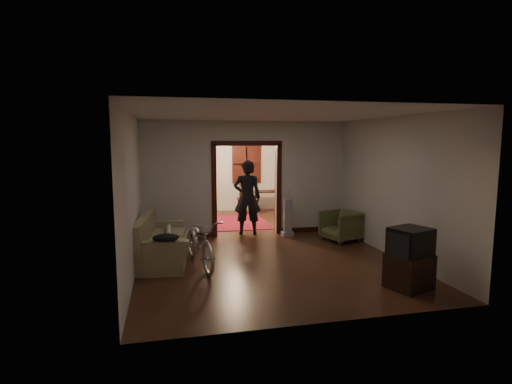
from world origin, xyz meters
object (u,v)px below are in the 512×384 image
object	(u,v)px
sofa	(163,239)
armchair	(341,226)
locker	(191,185)
desk	(266,202)
person	(247,198)
bicycle	(200,242)

from	to	relation	value
sofa	armchair	xyz separation A→B (m)	(4.03, 0.71, -0.09)
armchair	locker	size ratio (longest dim) A/B	0.41
sofa	desk	xyz separation A→B (m)	(3.27, 4.79, -0.10)
desk	person	bearing A→B (deg)	-113.74
sofa	locker	size ratio (longest dim) A/B	1.03
armchair	locker	bearing A→B (deg)	-160.95
bicycle	person	bearing A→B (deg)	48.85
person	locker	size ratio (longest dim) A/B	0.99
person	desk	size ratio (longest dim) A/B	2.00
person	locker	world-z (taller)	locker
bicycle	armchair	xyz separation A→B (m)	(3.37, 1.19, -0.10)
locker	desk	size ratio (longest dim) A/B	2.02
sofa	person	size ratio (longest dim) A/B	1.05
sofa	locker	xyz separation A→B (m)	(0.84, 5.04, 0.49)
bicycle	desk	distance (m)	5.88
sofa	bicycle	size ratio (longest dim) A/B	1.11
desk	bicycle	bearing A→B (deg)	-117.28
armchair	locker	distance (m)	5.41
bicycle	locker	size ratio (longest dim) A/B	0.93
bicycle	armchair	distance (m)	3.57
bicycle	person	world-z (taller)	person
armchair	desk	distance (m)	4.14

